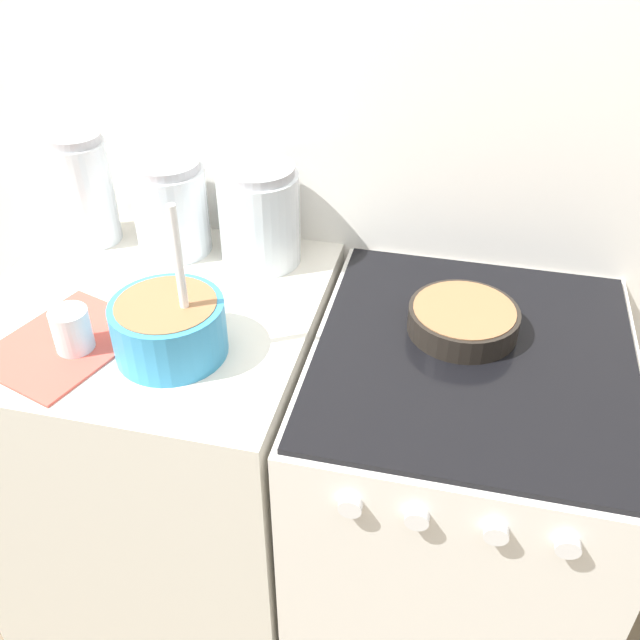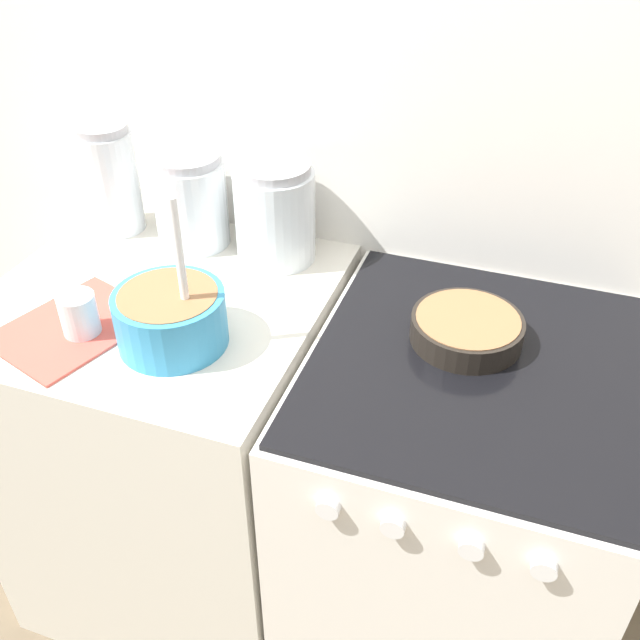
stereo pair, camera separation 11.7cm
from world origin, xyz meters
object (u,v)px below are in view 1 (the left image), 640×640
(stove, at_px, (449,510))
(tin_can, at_px, (72,331))
(mixing_bowl, at_px, (169,325))
(storage_jar_right, at_px, (260,221))
(baking_pan, at_px, (463,319))
(storage_jar_left, at_px, (86,196))
(storage_jar_middle, at_px, (172,213))

(stove, xyz_separation_m, tin_can, (-0.74, -0.17, 0.51))
(mixing_bowl, bearing_deg, storage_jar_right, 79.64)
(stove, relative_size, tin_can, 10.29)
(baking_pan, bearing_deg, storage_jar_left, 169.07)
(baking_pan, relative_size, tin_can, 2.40)
(stove, xyz_separation_m, storage_jar_left, (-0.91, 0.23, 0.58))
(baking_pan, height_order, storage_jar_left, storage_jar_left)
(baking_pan, xyz_separation_m, tin_can, (-0.71, -0.23, 0.02))
(storage_jar_middle, bearing_deg, mixing_bowl, -68.54)
(mixing_bowl, bearing_deg, tin_can, -168.67)
(tin_can, bearing_deg, storage_jar_left, 113.09)
(mixing_bowl, relative_size, storage_jar_right, 1.38)
(storage_jar_right, bearing_deg, tin_can, -121.83)
(storage_jar_middle, height_order, tin_can, storage_jar_middle)
(tin_can, bearing_deg, mixing_bowl, 11.33)
(stove, distance_m, storage_jar_right, 0.78)
(mixing_bowl, xyz_separation_m, tin_can, (-0.18, -0.04, -0.02))
(storage_jar_right, xyz_separation_m, tin_can, (-0.25, -0.40, -0.05))
(stove, distance_m, baking_pan, 0.50)
(mixing_bowl, distance_m, baking_pan, 0.57)
(mixing_bowl, xyz_separation_m, storage_jar_right, (0.07, 0.36, 0.03))
(mixing_bowl, height_order, storage_jar_left, mixing_bowl)
(storage_jar_middle, bearing_deg, stove, -18.32)
(baking_pan, bearing_deg, tin_can, -162.19)
(storage_jar_right, distance_m, tin_can, 0.47)
(storage_jar_left, bearing_deg, mixing_bowl, -45.90)
(mixing_bowl, relative_size, baking_pan, 1.45)
(stove, height_order, storage_jar_middle, storage_jar_middle)
(mixing_bowl, relative_size, tin_can, 3.49)
(stove, xyz_separation_m, baking_pan, (-0.03, 0.06, 0.49))
(storage_jar_left, bearing_deg, storage_jar_middle, 0.00)
(stove, relative_size, storage_jar_left, 3.56)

